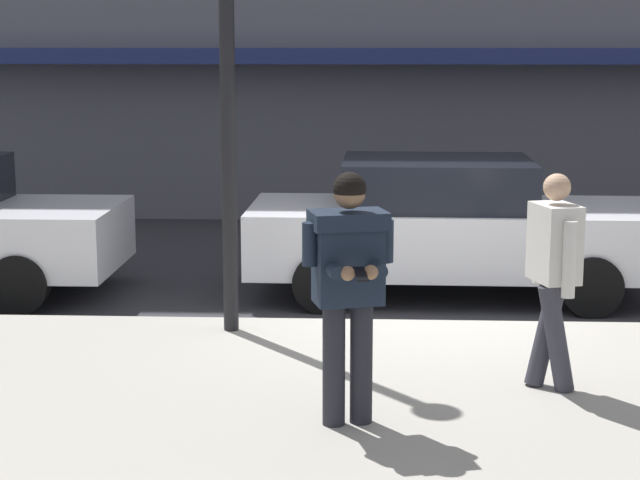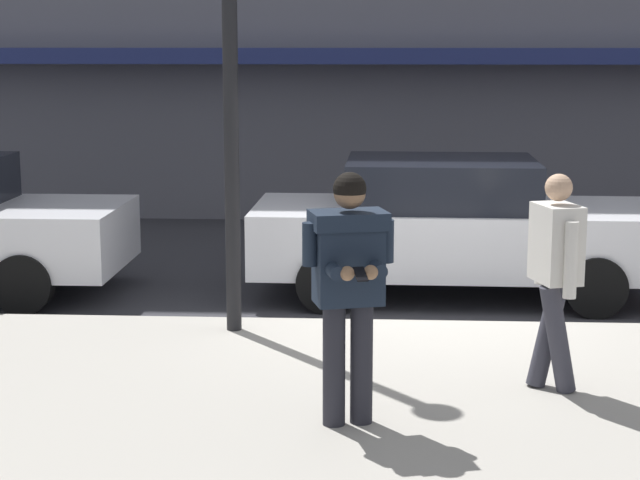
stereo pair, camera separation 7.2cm
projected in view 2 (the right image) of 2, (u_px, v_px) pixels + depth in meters
The scene contains 7 objects.
ground_plane at pixel (428, 329), 10.65m from camera, with size 80.00×80.00×0.00m, color #333338.
sidewalk at pixel (582, 425), 7.78m from camera, with size 32.00×5.30×0.14m, color #A8A399.
curb_paint_line at pixel (529, 328), 10.64m from camera, with size 28.00×0.12×0.01m, color silver.
parked_sedan_mid at pixel (453, 226), 11.89m from camera, with size 4.53×1.98×1.54m.
man_texting_on_phone at pixel (349, 271), 7.40m from camera, with size 0.63×0.64×1.81m.
pedestrian_in_light_coat at pixel (555, 268), 8.19m from camera, with size 0.41×0.58×1.70m.
street_lamp_post at pixel (229, 5), 9.54m from camera, with size 0.36×0.36×4.88m.
Camera 2 is at (-0.49, -10.35, 2.82)m, focal length 60.00 mm.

